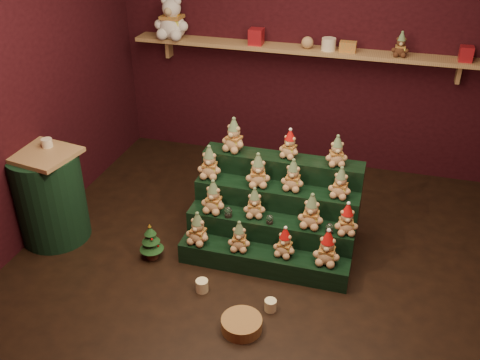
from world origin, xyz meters
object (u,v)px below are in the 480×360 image
(wicker_basket, at_px, (242,324))
(white_bear, at_px, (172,13))
(mini_christmas_tree, at_px, (151,241))
(side_table, at_px, (50,196))
(riser_tier_front, at_px, (263,261))
(snow_globe_a, at_px, (228,212))
(mug_right, at_px, (270,305))
(brown_bear, at_px, (401,44))
(snow_globe_c, at_px, (329,228))
(mug_left, at_px, (202,286))
(snow_globe_b, at_px, (270,219))

(wicker_basket, relative_size, white_bear, 0.56)
(mini_christmas_tree, height_order, wicker_basket, mini_christmas_tree)
(side_table, relative_size, wicker_basket, 2.86)
(riser_tier_front, height_order, snow_globe_a, snow_globe_a)
(side_table, height_order, wicker_basket, side_table)
(mug_right, height_order, brown_bear, brown_bear)
(snow_globe_a, relative_size, white_bear, 0.17)
(snow_globe_c, bearing_deg, riser_tier_front, -162.17)
(mug_left, bearing_deg, snow_globe_a, 84.68)
(snow_globe_c, xyz_separation_m, mini_christmas_tree, (-1.44, -0.27, -0.24))
(side_table, xyz_separation_m, wicker_basket, (1.91, -0.63, -0.37))
(riser_tier_front, bearing_deg, snow_globe_a, 154.90)
(snow_globe_a, height_order, side_table, side_table)
(brown_bear, bearing_deg, mug_right, -108.36)
(snow_globe_a, distance_m, side_table, 1.57)
(snow_globe_a, bearing_deg, side_table, -172.18)
(riser_tier_front, xyz_separation_m, snow_globe_b, (0.01, 0.16, 0.31))
(snow_globe_a, height_order, mug_right, snow_globe_a)
(snow_globe_b, height_order, side_table, side_table)
(snow_globe_c, relative_size, white_bear, 0.16)
(wicker_basket, bearing_deg, snow_globe_b, 90.37)
(mug_left, bearing_deg, snow_globe_b, 53.25)
(snow_globe_b, xyz_separation_m, mini_christmas_tree, (-0.95, -0.27, -0.23))
(snow_globe_a, xyz_separation_m, mini_christmas_tree, (-0.60, -0.27, -0.24))
(snow_globe_a, distance_m, mug_left, 0.65)
(mug_right, xyz_separation_m, wicker_basket, (-0.15, -0.25, 0.00))
(snow_globe_b, distance_m, snow_globe_c, 0.49)
(mug_left, relative_size, brown_bear, 0.43)
(side_table, xyz_separation_m, white_bear, (0.41, 1.93, 1.17))
(snow_globe_a, distance_m, mug_right, 0.87)
(snow_globe_a, xyz_separation_m, mug_left, (-0.05, -0.54, -0.36))
(white_bear, bearing_deg, wicker_basket, -58.68)
(riser_tier_front, height_order, mug_right, riser_tier_front)
(snow_globe_b, distance_m, brown_bear, 2.17)
(mug_right, xyz_separation_m, white_bear, (-1.65, 2.32, 1.54))
(riser_tier_front, relative_size, wicker_basket, 4.73)
(side_table, relative_size, mug_right, 9.32)
(mini_christmas_tree, bearing_deg, wicker_basket, -31.24)
(snow_globe_c, distance_m, mug_left, 1.10)
(snow_globe_b, bearing_deg, riser_tier_front, -94.32)
(mini_christmas_tree, relative_size, mug_right, 3.80)
(side_table, bearing_deg, riser_tier_front, 10.81)
(snow_globe_a, bearing_deg, white_bear, 123.49)
(mug_left, distance_m, white_bear, 2.94)
(riser_tier_front, height_order, snow_globe_b, snow_globe_b)
(mini_christmas_tree, height_order, mug_right, mini_christmas_tree)
(mug_left, bearing_deg, brown_bear, 61.27)
(wicker_basket, relative_size, brown_bear, 1.30)
(riser_tier_front, height_order, mug_left, riser_tier_front)
(wicker_basket, xyz_separation_m, white_bear, (-1.50, 2.57, 1.54))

